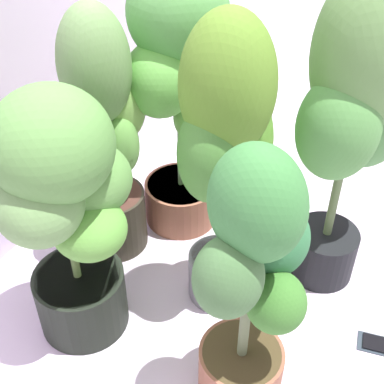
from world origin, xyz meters
The scene contains 9 objects.
ground_plane centered at (0.00, 0.00, 0.00)m, with size 8.00×8.00×0.00m, color silver.
potted_plant_front_right centered at (0.27, -0.15, 0.63)m, with size 0.44×0.37×1.02m.
potted_plant_back_right centered at (0.28, 0.40, 0.56)m, with size 0.40×0.39×0.94m.
potted_plant_center centered at (0.02, 0.11, 0.57)m, with size 0.37×0.28×0.93m.
potted_plant_front_left centered at (-0.28, -0.10, 0.43)m, with size 0.38×0.30×0.80m.
potted_plant_back_center centered at (0.06, 0.55, 0.47)m, with size 0.34×0.29×0.87m.
potted_plant_back_left centered at (-0.28, 0.42, 0.46)m, with size 0.48×0.39×0.79m.
cell_phone centered at (0.06, -0.41, 0.00)m, with size 0.10×0.15×0.01m.
nutrient_bottle centered at (0.37, 0.09, 0.09)m, with size 0.09×0.09×0.18m.
Camera 1 is at (-1.03, -0.35, 1.33)m, focal length 49.16 mm.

